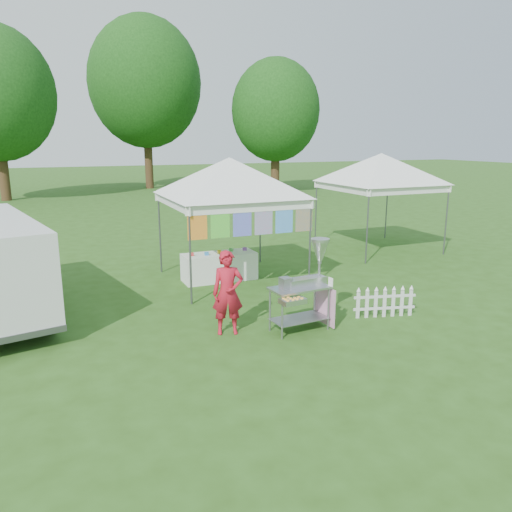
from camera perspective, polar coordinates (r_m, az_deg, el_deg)
name	(u,v)px	position (r m, az deg, el deg)	size (l,w,h in m)	color
ground	(297,327)	(9.42, 4.66, -8.12)	(120.00, 120.00, 0.00)	#2B4E16
canopy_main	(230,158)	(11.97, -3.04, 11.14)	(4.24, 4.24, 3.45)	#59595E
canopy_right	(382,153)	(15.98, 14.16, 11.30)	(4.24, 4.24, 3.45)	#59595E
tree_mid	(145,83)	(36.63, -12.58, 18.75)	(7.60, 7.60, 11.52)	#3E2816
tree_right	(276,110)	(32.97, 2.26, 16.28)	(5.60, 5.60, 8.42)	#3E2816
donut_cart	(308,278)	(9.06, 6.00, -2.48)	(1.19, 0.90, 1.66)	gray
vendor	(228,293)	(8.88, -3.25, -4.22)	(0.55, 0.36, 1.52)	#AF1526
picket_fence	(384,303)	(10.13, 14.47, -5.22)	(1.22, 0.35, 0.56)	silver
display_table	(219,267)	(12.38, -4.22, -1.21)	(1.80, 0.70, 0.68)	white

